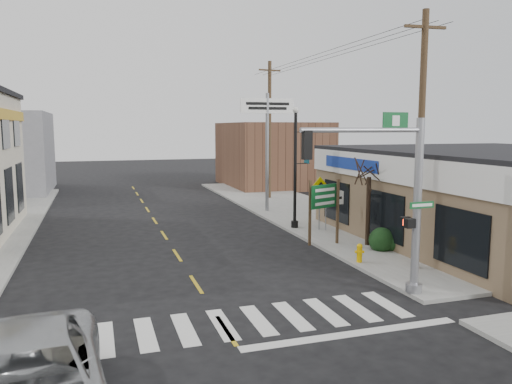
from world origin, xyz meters
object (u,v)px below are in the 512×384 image
object	(u,v)px
utility_pole_near	(421,139)
bare_tree	(369,165)
guide_sign	(324,203)
fire_hydrant	(360,252)
dance_center_sign	(267,123)
traffic_signal_pole	(399,188)
lamp_post	(296,159)
utility_pole_far	(270,129)

from	to	relation	value
utility_pole_near	bare_tree	bearing A→B (deg)	91.09
bare_tree	guide_sign	bearing A→B (deg)	159.97
fire_hydrant	dance_center_sign	bearing A→B (deg)	87.46
traffic_signal_pole	fire_hydrant	size ratio (longest dim) A/B	7.68
traffic_signal_pole	guide_sign	world-z (taller)	traffic_signal_pole
traffic_signal_pole	dance_center_sign	world-z (taller)	dance_center_sign
traffic_signal_pole	fire_hydrant	xyz separation A→B (m)	(0.79, 3.59, -2.90)
fire_hydrant	utility_pole_near	bearing A→B (deg)	-40.15
traffic_signal_pole	lamp_post	world-z (taller)	lamp_post
fire_hydrant	lamp_post	xyz separation A→B (m)	(0.24, 6.88, 3.12)
utility_pole_far	guide_sign	bearing A→B (deg)	-107.95
lamp_post	bare_tree	size ratio (longest dim) A/B	1.36
guide_sign	utility_pole_far	size ratio (longest dim) A/B	0.29
guide_sign	lamp_post	distance (m)	4.21
utility_pole_near	utility_pole_far	distance (m)	18.90
traffic_signal_pole	bare_tree	world-z (taller)	traffic_signal_pole
guide_sign	dance_center_sign	distance (m)	9.84
traffic_signal_pole	utility_pole_near	world-z (taller)	utility_pole_near
lamp_post	dance_center_sign	world-z (taller)	dance_center_sign
bare_tree	utility_pole_far	size ratio (longest dim) A/B	0.46
fire_hydrant	bare_tree	size ratio (longest dim) A/B	0.16
traffic_signal_pole	dance_center_sign	bearing A→B (deg)	83.19
dance_center_sign	utility_pole_far	bearing A→B (deg)	69.46
guide_sign	dance_center_sign	size ratio (longest dim) A/B	0.40
lamp_post	utility_pole_far	bearing A→B (deg)	64.34
guide_sign	dance_center_sign	bearing A→B (deg)	64.41
guide_sign	bare_tree	world-z (taller)	bare_tree
guide_sign	utility_pole_near	distance (m)	5.40
fire_hydrant	dance_center_sign	world-z (taller)	dance_center_sign
lamp_post	utility_pole_far	xyz separation A→B (m)	(2.34, 10.68, 1.46)
traffic_signal_pole	utility_pole_far	xyz separation A→B (m)	(3.36, 21.15, 1.68)
guide_sign	fire_hydrant	size ratio (longest dim) A/B	3.96
traffic_signal_pole	utility_pole_far	bearing A→B (deg)	78.96
dance_center_sign	bare_tree	distance (m)	10.06
traffic_signal_pole	utility_pole_far	size ratio (longest dim) A/B	0.57
dance_center_sign	utility_pole_near	bearing A→B (deg)	-85.43
fire_hydrant	dance_center_sign	size ratio (longest dim) A/B	0.10
guide_sign	lamp_post	size ratio (longest dim) A/B	0.47
lamp_post	utility_pole_near	world-z (taller)	utility_pole_near
traffic_signal_pole	utility_pole_far	world-z (taller)	utility_pole_far
guide_sign	traffic_signal_pole	bearing A→B (deg)	-118.50
utility_pole_far	dance_center_sign	bearing A→B (deg)	-118.61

